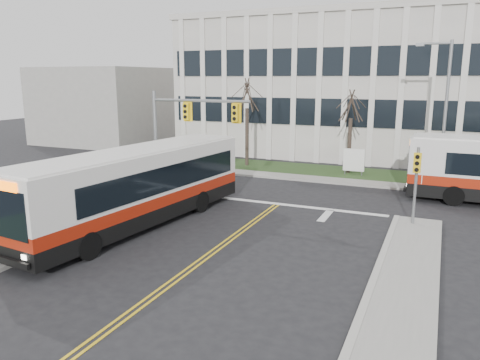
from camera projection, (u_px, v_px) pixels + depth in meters
name	position (u px, v px, depth m)	size (l,w,h in m)	color
ground	(212.00, 253.00, 18.91)	(120.00, 120.00, 0.00)	black
sidewalk_cross	(385.00, 185.00, 30.55)	(44.00, 1.60, 0.14)	#9E9B93
building_lawn	(390.00, 177.00, 33.06)	(44.00, 5.00, 0.12)	#2B461E
office_building	(409.00, 88.00, 42.54)	(40.00, 16.00, 12.00)	silver
building_annex	(108.00, 105.00, 51.48)	(12.00, 12.00, 8.00)	#9E9B93
mast_arm_signal	(180.00, 126.00, 26.60)	(6.11, 0.38, 6.20)	slate
signal_pole_near	(416.00, 175.00, 21.74)	(0.34, 0.39, 3.80)	slate
signal_pole_far	(425.00, 150.00, 29.35)	(0.34, 0.39, 3.80)	slate
streetlight	(443.00, 106.00, 29.17)	(2.15, 0.25, 9.20)	slate
directory_sign	(354.00, 160.00, 33.35)	(1.50, 0.12, 2.00)	slate
tree_left	(247.00, 97.00, 36.19)	(1.80, 1.80, 7.70)	#42352B
tree_mid	(351.00, 107.00, 33.38)	(1.80, 1.80, 6.82)	#42352B
bus_main	(136.00, 189.00, 22.11)	(2.92, 13.47, 3.59)	silver
newspaper_box_blue	(77.00, 210.00, 23.36)	(0.50, 0.45, 0.95)	navy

